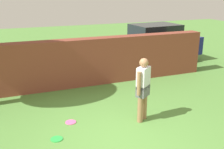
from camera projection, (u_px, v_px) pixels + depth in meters
The scene contains 6 objects.
ground_plane at pixel (119, 139), 5.98m from camera, with size 40.00×40.00×0.00m, color #568C3D.
brick_wall at pixel (29, 68), 8.52m from camera, with size 12.86×0.50×1.62m, color brown.
person at pixel (143, 87), 6.57m from camera, with size 0.46×0.39×1.62m.
car at pixel (155, 44), 12.09m from camera, with size 4.31×2.16×1.72m.
frisbee_pink at pixel (71, 122), 6.70m from camera, with size 0.27×0.27×0.02m, color pink.
frisbee_green at pixel (57, 139), 5.94m from camera, with size 0.27×0.27×0.02m, color green.
Camera 1 is at (-2.11, -4.83, 3.16)m, focal length 43.03 mm.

